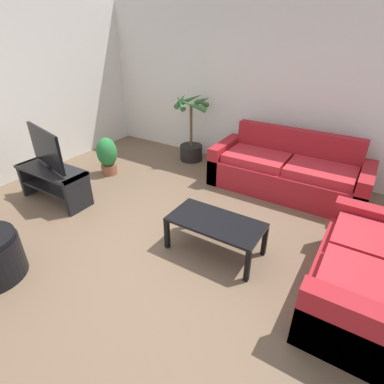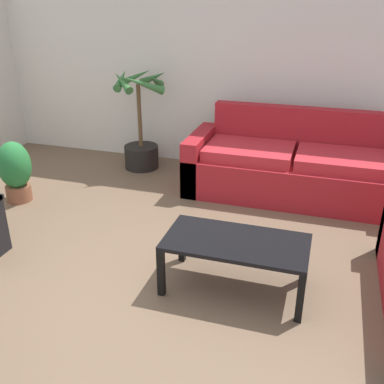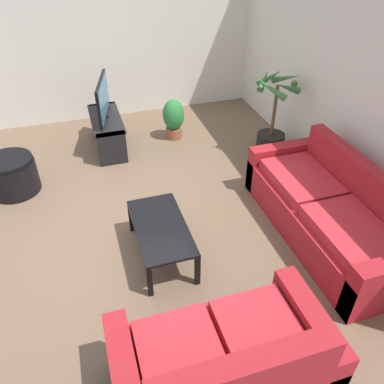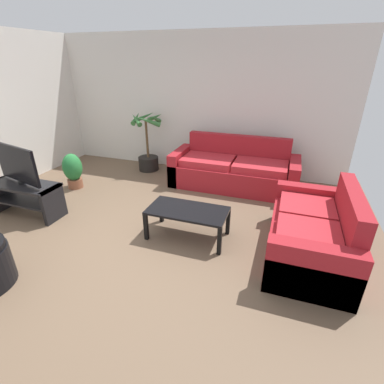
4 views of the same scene
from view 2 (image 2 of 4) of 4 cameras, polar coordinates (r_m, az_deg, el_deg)
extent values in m
plane|color=brown|center=(3.40, -8.72, -13.63)|extent=(6.60, 6.60, 0.00)
cube|color=silver|center=(5.57, 4.24, 16.82)|extent=(6.00, 0.06, 2.70)
cube|color=maroon|center=(4.99, 12.73, 1.80)|extent=(2.29, 0.90, 0.42)
cube|color=maroon|center=(5.20, 13.59, 7.88)|extent=(1.93, 0.16, 0.48)
cube|color=maroon|center=(5.13, 1.01, 4.23)|extent=(0.18, 0.90, 0.62)
cube|color=#B8272F|center=(4.90, 7.33, 5.18)|extent=(0.93, 0.66, 0.12)
cube|color=#B8272F|center=(4.85, 18.64, 3.83)|extent=(0.93, 0.66, 0.12)
cube|color=black|center=(3.29, 5.66, -6.39)|extent=(1.05, 0.53, 0.03)
cube|color=black|center=(3.32, -3.97, -10.19)|extent=(0.05, 0.05, 0.38)
cube|color=black|center=(3.16, 13.65, -13.00)|extent=(0.05, 0.05, 0.38)
cube|color=black|center=(3.71, -1.28, -6.17)|extent=(0.05, 0.05, 0.38)
cube|color=black|center=(3.56, 14.31, -8.41)|extent=(0.05, 0.05, 0.38)
cylinder|color=black|center=(5.73, -6.45, 4.51)|extent=(0.43, 0.43, 0.29)
cylinder|color=brown|center=(5.57, -6.71, 9.61)|extent=(0.05, 0.05, 0.77)
cone|color=#336C34|center=(5.42, -4.69, 13.97)|extent=(0.14, 0.45, 0.25)
cone|color=#336C34|center=(5.63, -4.94, 14.35)|extent=(0.47, 0.32, 0.27)
cone|color=#336C34|center=(5.69, -7.29, 14.35)|extent=(0.42, 0.32, 0.25)
cone|color=#336C34|center=(5.54, -9.00, 13.99)|extent=(0.16, 0.42, 0.24)
cone|color=#336C34|center=(5.40, -8.91, 13.73)|extent=(0.38, 0.34, 0.24)
cone|color=#336C34|center=(5.24, -6.31, 13.54)|extent=(0.47, 0.38, 0.28)
cylinder|color=brown|center=(5.15, -21.20, -0.08)|extent=(0.26, 0.26, 0.17)
ellipsoid|color=#277637|center=(5.04, -21.74, 3.21)|extent=(0.34, 0.34, 0.51)
camera|label=1|loc=(0.82, 92.00, 18.13)|focal=28.36mm
camera|label=3|loc=(3.44, 75.03, 25.69)|focal=36.35mm
camera|label=4|loc=(0.66, 132.73, -5.32)|focal=26.43mm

